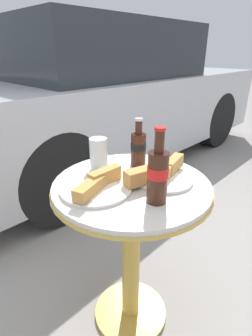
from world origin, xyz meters
TOP-DOWN VIEW (x-y plane):
  - ground_plane at (0.00, 0.00)m, footprint 30.00×30.00m
  - bistro_table at (0.00, 0.00)m, footprint 0.62×0.62m
  - cola_bottle_left at (-0.04, -0.15)m, footprint 0.07×0.07m
  - cola_bottle_right at (0.14, 0.09)m, footprint 0.07×0.07m
  - drinking_glass at (-0.01, 0.18)m, footprint 0.07×0.07m
  - lunch_plate_near at (-0.14, 0.05)m, footprint 0.26×0.26m
  - lunch_plate_far at (0.09, -0.07)m, footprint 0.32×0.22m
  - parked_car at (1.39, 1.69)m, footprint 3.90×1.73m

SIDE VIEW (x-z plane):
  - ground_plane at x=0.00m, z-range 0.00..0.00m
  - bistro_table at x=0.00m, z-range 0.17..0.90m
  - parked_car at x=1.39m, z-range -0.04..1.41m
  - lunch_plate_near at x=-0.14m, z-range 0.72..0.78m
  - lunch_plate_far at x=0.09m, z-range 0.72..0.79m
  - drinking_glass at x=-0.01m, z-range 0.72..0.86m
  - cola_bottle_right at x=0.14m, z-range 0.71..0.92m
  - cola_bottle_left at x=-0.04m, z-range 0.70..0.96m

